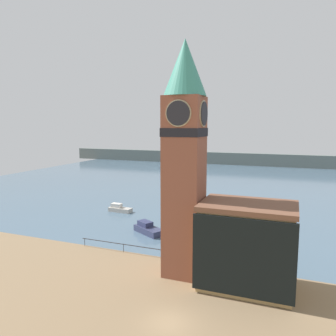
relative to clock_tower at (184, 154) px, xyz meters
name	(u,v)px	position (x,y,z in m)	size (l,w,h in m)	color
ground_plane	(169,322)	(1.74, -9.20, -13.47)	(160.00, 160.00, 0.00)	#846B4C
water	(258,182)	(1.74, 63.29, -13.48)	(160.00, 120.00, 0.00)	slate
far_shoreline	(269,160)	(1.74, 103.29, -10.97)	(180.00, 3.00, 5.00)	slate
pier_railing	(123,245)	(-9.32, 3.04, -12.51)	(12.69, 0.08, 1.09)	#333338
clock_tower	(184,154)	(0.00, 0.00, 0.00)	(4.54, 4.54, 25.37)	brown
pier_building	(247,245)	(6.92, -0.50, -9.09)	(9.55, 6.76, 8.73)	tan
boat_near	(148,229)	(-9.47, 11.14, -12.84)	(5.63, 4.46, 1.69)	#333856
boat_far	(119,209)	(-19.81, 20.54, -12.90)	(4.62, 1.91, 1.55)	#B7B2A8
mooring_bollard_near	(165,267)	(-2.12, -0.28, -13.03)	(0.36, 0.36, 0.83)	black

